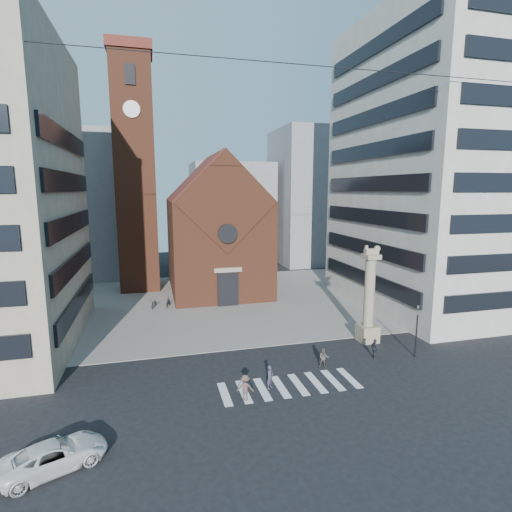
% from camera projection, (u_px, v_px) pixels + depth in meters
% --- Properties ---
extents(ground, '(120.00, 120.00, 0.00)m').
position_uv_depth(ground, '(270.00, 368.00, 30.32)').
color(ground, black).
rests_on(ground, ground).
extents(piazza, '(46.00, 30.00, 0.05)m').
position_uv_depth(piazza, '(225.00, 301.00, 48.44)').
color(piazza, gray).
rests_on(piazza, ground).
extents(zebra_crossing, '(10.20, 3.20, 0.01)m').
position_uv_depth(zebra_crossing, '(290.00, 386.00, 27.60)').
color(zebra_crossing, white).
rests_on(zebra_crossing, ground).
extents(church, '(12.00, 16.65, 18.00)m').
position_uv_depth(church, '(216.00, 231.00, 52.89)').
color(church, brown).
rests_on(church, ground).
extents(campanile, '(5.50, 5.50, 31.20)m').
position_uv_depth(campanile, '(135.00, 171.00, 51.93)').
color(campanile, brown).
rests_on(campanile, ground).
extents(building_right, '(18.00, 22.00, 32.00)m').
position_uv_depth(building_right, '(443.00, 166.00, 45.12)').
color(building_right, beige).
rests_on(building_right, ground).
extents(bg_block_left, '(16.00, 14.00, 22.00)m').
position_uv_depth(bg_block_left, '(72.00, 205.00, 61.66)').
color(bg_block_left, gray).
rests_on(bg_block_left, ground).
extents(bg_block_mid, '(14.00, 12.00, 18.00)m').
position_uv_depth(bg_block_mid, '(231.00, 214.00, 73.26)').
color(bg_block_mid, gray).
rests_on(bg_block_mid, ground).
extents(bg_block_right, '(16.00, 14.00, 24.00)m').
position_uv_depth(bg_block_right, '(319.00, 197.00, 73.90)').
color(bg_block_right, gray).
rests_on(bg_block_right, ground).
extents(lion_column, '(1.63, 1.60, 8.68)m').
position_uv_depth(lion_column, '(369.00, 304.00, 35.11)').
color(lion_column, gray).
rests_on(lion_column, ground).
extents(traffic_light, '(0.13, 0.16, 4.30)m').
position_uv_depth(traffic_light, '(417.00, 330.00, 31.99)').
color(traffic_light, black).
rests_on(traffic_light, ground).
extents(white_car, '(5.32, 3.97, 1.34)m').
position_uv_depth(white_car, '(55.00, 455.00, 19.35)').
color(white_car, silver).
rests_on(white_car, ground).
extents(pedestrian_0, '(0.71, 0.69, 1.64)m').
position_uv_depth(pedestrian_0, '(270.00, 377.00, 27.10)').
color(pedestrian_0, '#363245').
rests_on(pedestrian_0, ground).
extents(pedestrian_1, '(0.91, 0.81, 1.55)m').
position_uv_depth(pedestrian_1, '(324.00, 358.00, 30.31)').
color(pedestrian_1, '#544643').
rests_on(pedestrian_1, ground).
extents(pedestrian_2, '(0.41, 0.95, 1.60)m').
position_uv_depth(pedestrian_2, '(375.00, 349.00, 31.98)').
color(pedestrian_2, '#2B2C33').
rests_on(pedestrian_2, ground).
extents(pedestrian_3, '(1.25, 0.94, 1.71)m').
position_uv_depth(pedestrian_3, '(245.00, 388.00, 25.58)').
color(pedestrian_3, brown).
rests_on(pedestrian_3, ground).
extents(scooter_0, '(1.11, 1.96, 0.98)m').
position_uv_depth(scooter_0, '(154.00, 303.00, 45.54)').
color(scooter_0, black).
rests_on(scooter_0, piazza).
extents(scooter_1, '(0.96, 1.87, 1.08)m').
position_uv_depth(scooter_1, '(168.00, 302.00, 45.92)').
color(scooter_1, black).
rests_on(scooter_1, piazza).
extents(scooter_2, '(1.11, 1.96, 0.98)m').
position_uv_depth(scooter_2, '(182.00, 302.00, 46.33)').
color(scooter_2, black).
rests_on(scooter_2, piazza).
extents(scooter_3, '(0.96, 1.87, 1.08)m').
position_uv_depth(scooter_3, '(196.00, 300.00, 46.72)').
color(scooter_3, black).
rests_on(scooter_3, piazza).
extents(scooter_4, '(1.11, 1.96, 0.98)m').
position_uv_depth(scooter_4, '(209.00, 300.00, 47.13)').
color(scooter_4, black).
rests_on(scooter_4, piazza).
extents(scooter_5, '(0.96, 1.87, 1.08)m').
position_uv_depth(scooter_5, '(223.00, 298.00, 47.52)').
color(scooter_5, black).
rests_on(scooter_5, piazza).
extents(scooter_6, '(1.11, 1.96, 0.98)m').
position_uv_depth(scooter_6, '(236.00, 298.00, 47.92)').
color(scooter_6, black).
rests_on(scooter_6, piazza).
extents(scooter_7, '(0.96, 1.87, 1.08)m').
position_uv_depth(scooter_7, '(249.00, 296.00, 48.31)').
color(scooter_7, black).
rests_on(scooter_7, piazza).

